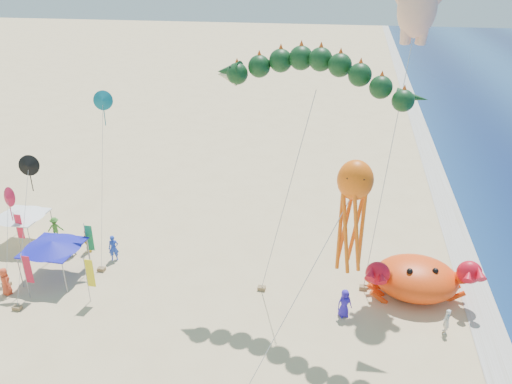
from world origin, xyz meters
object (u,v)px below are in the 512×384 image
(crab_inflatable, at_px, (416,278))
(canopy_blue, at_px, (52,245))
(octopus_kite, at_px, (352,208))
(dragon_kite, at_px, (314,80))
(canopy_white, at_px, (21,214))

(crab_inflatable, relative_size, canopy_blue, 1.89)
(crab_inflatable, relative_size, octopus_kite, 0.62)
(dragon_kite, height_order, canopy_white, dragon_kite)
(octopus_kite, height_order, canopy_blue, octopus_kite)
(dragon_kite, relative_size, canopy_blue, 3.98)
(crab_inflatable, height_order, dragon_kite, dragon_kite)
(dragon_kite, distance_m, octopus_kite, 7.89)
(canopy_white, bearing_deg, crab_inflatable, -2.45)
(crab_inflatable, relative_size, dragon_kite, 0.47)
(dragon_kite, bearing_deg, octopus_kite, -67.02)
(octopus_kite, bearing_deg, crab_inflatable, 56.25)
(crab_inflatable, height_order, octopus_kite, octopus_kite)
(dragon_kite, xyz_separation_m, octopus_kite, (2.53, -5.96, -4.51))
(crab_inflatable, bearing_deg, canopy_blue, -174.05)
(crab_inflatable, bearing_deg, canopy_white, 177.55)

